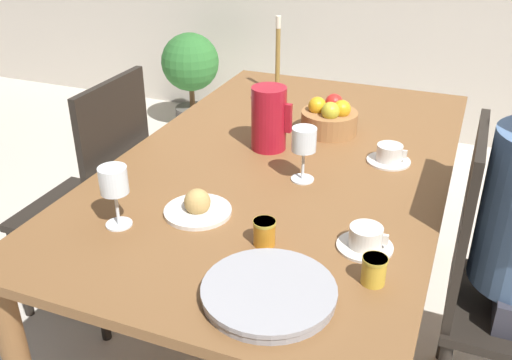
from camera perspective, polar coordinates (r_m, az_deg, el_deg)
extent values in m
plane|color=beige|center=(2.31, 2.51, -14.46)|extent=(20.00, 20.00, 0.00)
cube|color=brown|center=(1.91, 2.95, 1.70)|extent=(1.05, 1.76, 0.03)
cylinder|color=brown|center=(2.91, -0.56, 3.30)|extent=(0.07, 0.07, 0.70)
cylinder|color=brown|center=(2.73, 17.81, 0.15)|extent=(0.07, 0.07, 0.70)
cylinder|color=black|center=(2.16, 18.75, -12.68)|extent=(0.04, 0.04, 0.40)
cube|color=black|center=(1.73, 20.27, -3.72)|extent=(0.03, 0.39, 0.53)
cylinder|color=black|center=(2.42, -22.46, -8.63)|extent=(0.04, 0.04, 0.40)
cylinder|color=black|center=(2.64, -17.16, -4.43)|extent=(0.04, 0.04, 0.40)
cylinder|color=black|center=(2.21, -15.28, -11.15)|extent=(0.04, 0.04, 0.40)
cylinder|color=black|center=(2.45, -10.27, -6.27)|extent=(0.04, 0.04, 0.40)
cube|color=black|center=(2.31, -17.01, -3.09)|extent=(0.42, 0.42, 0.03)
cube|color=black|center=(2.07, -13.74, 2.52)|extent=(0.03, 0.39, 0.53)
cylinder|color=#A31423|center=(1.94, 1.29, 6.17)|extent=(0.12, 0.12, 0.22)
cube|color=#A31423|center=(1.91, 3.27, 6.18)|extent=(0.02, 0.02, 0.10)
cone|color=#A31423|center=(1.92, -0.03, 8.80)|extent=(0.04, 0.04, 0.04)
cylinder|color=white|center=(1.77, 4.66, 0.09)|extent=(0.07, 0.07, 0.00)
cylinder|color=white|center=(1.75, 4.72, 1.55)|extent=(0.01, 0.01, 0.10)
cylinder|color=white|center=(1.71, 4.83, 4.07)|extent=(0.08, 0.08, 0.07)
cylinder|color=white|center=(1.58, -13.52, -4.31)|extent=(0.07, 0.07, 0.00)
cylinder|color=white|center=(1.56, -13.72, -2.74)|extent=(0.01, 0.01, 0.09)
cylinder|color=white|center=(1.52, -14.07, -0.01)|extent=(0.08, 0.08, 0.07)
cylinder|color=orange|center=(1.52, -14.00, -0.56)|extent=(0.06, 0.06, 0.04)
cylinder|color=silver|center=(1.47, 10.82, -6.54)|extent=(0.14, 0.14, 0.01)
cylinder|color=silver|center=(1.46, 10.92, -5.56)|extent=(0.08, 0.08, 0.05)
cube|color=silver|center=(1.45, 12.83, -5.83)|extent=(0.01, 0.01, 0.03)
cylinder|color=silver|center=(1.93, 13.11, 1.87)|extent=(0.14, 0.14, 0.01)
cylinder|color=silver|center=(1.92, 13.20, 2.68)|extent=(0.08, 0.08, 0.05)
cube|color=silver|center=(1.91, 14.65, 2.51)|extent=(0.01, 0.01, 0.03)
cylinder|color=#9E9EA3|center=(1.29, 1.30, -11.41)|extent=(0.30, 0.30, 0.02)
cylinder|color=#9E9EA3|center=(1.28, 1.30, -10.88)|extent=(0.30, 0.30, 0.01)
cylinder|color=silver|center=(1.60, -5.84, -3.13)|extent=(0.19, 0.19, 0.01)
sphere|color=tan|center=(1.58, -5.89, -2.19)|extent=(0.07, 0.07, 0.07)
cylinder|color=#C67A1E|center=(1.44, 0.84, -5.27)|extent=(0.06, 0.06, 0.07)
cylinder|color=gold|center=(1.43, 0.85, -4.25)|extent=(0.06, 0.06, 0.01)
cylinder|color=gold|center=(1.34, 11.71, -8.83)|extent=(0.06, 0.06, 0.07)
cylinder|color=gold|center=(1.32, 11.84, -7.78)|extent=(0.06, 0.06, 0.01)
cylinder|color=#9E6B3D|center=(2.11, 7.32, 5.78)|extent=(0.21, 0.21, 0.08)
sphere|color=gold|center=(2.07, 8.57, 7.03)|extent=(0.07, 0.07, 0.07)
sphere|color=red|center=(2.13, 7.80, 7.68)|extent=(0.07, 0.07, 0.07)
sphere|color=gold|center=(2.09, 6.15, 7.39)|extent=(0.07, 0.07, 0.07)
sphere|color=gold|center=(2.05, 7.45, 6.84)|extent=(0.07, 0.07, 0.07)
cylinder|color=olive|center=(2.52, 2.13, 8.83)|extent=(0.06, 0.06, 0.01)
cylinder|color=olive|center=(2.48, 2.19, 11.91)|extent=(0.02, 0.02, 0.27)
cylinder|color=beige|center=(2.44, 2.25, 15.50)|extent=(0.02, 0.02, 0.05)
cylinder|color=#4C4742|center=(4.08, -6.30, 6.28)|extent=(0.24, 0.24, 0.15)
cylinder|color=brown|center=(4.03, -6.41, 8.30)|extent=(0.04, 0.04, 0.16)
sphere|color=#2D6B2D|center=(3.95, -6.60, 11.63)|extent=(0.39, 0.39, 0.39)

